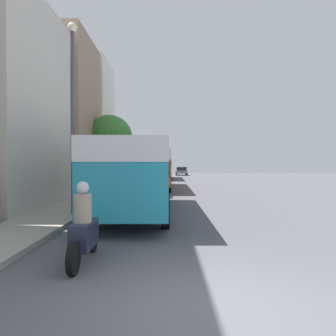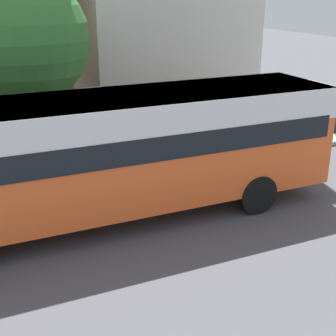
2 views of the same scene
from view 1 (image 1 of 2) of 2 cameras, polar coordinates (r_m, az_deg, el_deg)
name	(u,v)px [view 1 (image 1 of 2)]	position (r m, az deg, el deg)	size (l,w,h in m)	color
ground_plane	(217,310)	(5.17, 8.45, -23.32)	(120.00, 120.00, 0.00)	#515156
building_far_terrace	(47,115)	(25.15, -20.38, 8.57)	(6.21, 6.60, 10.93)	gray
building_end_row	(79,124)	(31.85, -15.29, 7.41)	(5.51, 6.06, 11.40)	silver
bus_lead	(137,169)	(13.62, -5.43, -0.12)	(2.61, 9.97, 2.85)	teal
bus_following	(154,164)	(26.40, -2.42, 0.65)	(2.54, 11.27, 3.01)	#EA5B23
bus_third_in_line	(160,164)	(41.42, -1.34, 0.73)	(2.54, 10.51, 2.95)	#2D8447
motorcycle_behind_lead	(83,231)	(7.25, -14.62, -10.51)	(0.38, 2.24, 1.73)	#1E2338
car_crossing	(181,171)	(53.67, 2.20, -0.49)	(1.86, 3.94, 1.35)	slate
pedestrian_near_curb	(129,172)	(36.58, -6.89, -0.76)	(0.37, 0.37, 1.66)	#232838
street_tree	(109,138)	(25.69, -10.28, 5.15)	(3.52, 3.52, 5.62)	brown
lamp_post	(72,103)	(13.22, -16.43, 10.78)	(0.36, 0.36, 7.29)	#47474C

